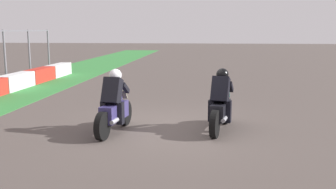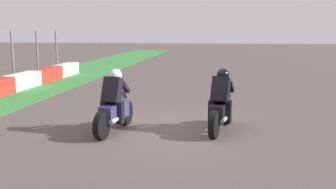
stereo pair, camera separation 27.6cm
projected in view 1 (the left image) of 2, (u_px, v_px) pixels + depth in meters
ground_plane at (166, 128)px, 9.48m from camera, size 120.00×120.00×0.00m
rider_lane_a at (221, 105)px, 9.21m from camera, size 2.02×0.63×1.51m
rider_lane_b at (114, 107)px, 9.04m from camera, size 2.04×0.59×1.51m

